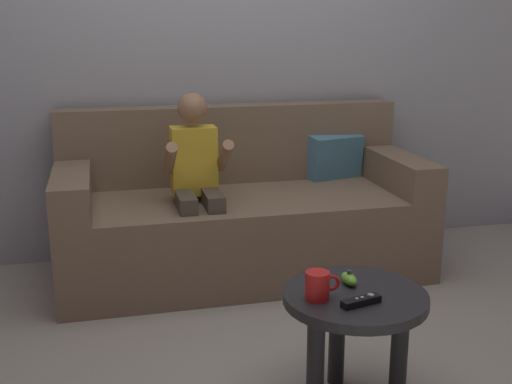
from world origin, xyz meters
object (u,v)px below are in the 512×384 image
(person_seated_on_couch, at_px, (197,179))
(game_remote_black_near_edge, at_px, (361,301))
(coffee_table, at_px, (354,316))
(nunchuk_lime, at_px, (349,279))
(coffee_mug, at_px, (318,285))
(couch, at_px, (243,215))

(person_seated_on_couch, relative_size, game_remote_black_near_edge, 6.75)
(coffee_table, distance_m, nunchuk_lime, 0.13)
(coffee_table, xyz_separation_m, nunchuk_lime, (0.00, 0.06, 0.11))
(person_seated_on_couch, relative_size, coffee_table, 1.99)
(coffee_table, xyz_separation_m, coffee_mug, (-0.14, -0.02, 0.14))
(coffee_table, relative_size, game_remote_black_near_edge, 3.39)
(couch, distance_m, person_seated_on_couch, 0.41)
(game_remote_black_near_edge, relative_size, nunchuk_lime, 1.58)
(coffee_table, height_order, coffee_mug, coffee_mug)
(coffee_table, distance_m, coffee_mug, 0.20)
(couch, distance_m, coffee_mug, 1.37)
(person_seated_on_couch, height_order, game_remote_black_near_edge, person_seated_on_couch)
(game_remote_black_near_edge, xyz_separation_m, nunchuk_lime, (0.02, 0.16, 0.01))
(couch, xyz_separation_m, game_remote_black_near_edge, (0.07, -1.44, 0.13))
(game_remote_black_near_edge, height_order, nunchuk_lime, nunchuk_lime)
(coffee_table, relative_size, coffee_mug, 4.15)
(game_remote_black_near_edge, bearing_deg, coffee_mug, 148.20)
(couch, height_order, coffee_mug, couch)
(couch, bearing_deg, person_seated_on_couch, -146.10)
(nunchuk_lime, bearing_deg, person_seated_on_couch, 108.35)
(person_seated_on_couch, height_order, coffee_table, person_seated_on_couch)
(person_seated_on_couch, relative_size, nunchuk_lime, 10.64)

